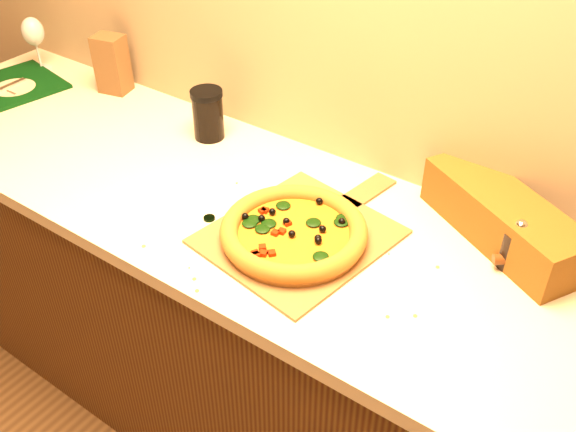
# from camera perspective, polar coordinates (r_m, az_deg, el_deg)

# --- Properties ---
(cabinet) EXTENTS (2.80, 0.65, 0.86)m
(cabinet) POSITION_cam_1_polar(r_m,az_deg,el_deg) (1.90, 0.65, -11.94)
(cabinet) COLOR #401E0D
(cabinet) RESTS_ON ground
(countertop) EXTENTS (2.84, 0.68, 0.04)m
(countertop) POSITION_cam_1_polar(r_m,az_deg,el_deg) (1.59, 0.77, -1.28)
(countertop) COLOR beige
(countertop) RESTS_ON cabinet
(pizza_peel) EXTENTS (0.43, 0.58, 0.01)m
(pizza_peel) POSITION_cam_1_polar(r_m,az_deg,el_deg) (1.54, 1.37, -1.55)
(pizza_peel) COLOR brown
(pizza_peel) RESTS_ON countertop
(pizza) EXTENTS (0.35, 0.35, 0.05)m
(pizza) POSITION_cam_1_polar(r_m,az_deg,el_deg) (1.50, 0.52, -1.43)
(pizza) COLOR #B96C2E
(pizza) RESTS_ON pizza_peel
(bottle_cap) EXTENTS (0.04, 0.04, 0.01)m
(bottle_cap) POSITION_cam_1_polar(r_m,az_deg,el_deg) (1.60, -7.01, -0.19)
(bottle_cap) COLOR black
(bottle_cap) RESTS_ON countertop
(pepper_grinder) EXTENTS (0.07, 0.07, 0.13)m
(pepper_grinder) POSITION_cam_1_polar(r_m,az_deg,el_deg) (1.51, 19.55, -2.66)
(pepper_grinder) COLOR black
(pepper_grinder) RESTS_ON countertop
(bread_bag) EXTENTS (0.45, 0.34, 0.12)m
(bread_bag) POSITION_cam_1_polar(r_m,az_deg,el_deg) (1.58, 18.52, -0.16)
(bread_bag) COLOR brown
(bread_bag) RESTS_ON countertop
(wine_glass) EXTENTS (0.08, 0.08, 0.19)m
(wine_glass) POSITION_cam_1_polar(r_m,az_deg,el_deg) (2.46, -21.71, 14.88)
(wine_glass) COLOR silver
(wine_glass) RESTS_ON countertop
(paper_bag) EXTENTS (0.11, 0.10, 0.19)m
(paper_bag) POSITION_cam_1_polar(r_m,az_deg,el_deg) (2.23, -15.38, 12.89)
(paper_bag) COLOR brown
(paper_bag) RESTS_ON countertop
(dark_jar) EXTENTS (0.09, 0.09, 0.15)m
(dark_jar) POSITION_cam_1_polar(r_m,az_deg,el_deg) (1.90, -7.13, 8.99)
(dark_jar) COLOR black
(dark_jar) RESTS_ON countertop
(side_plate) EXTENTS (0.16, 0.16, 0.01)m
(side_plate) POSITION_cam_1_polar(r_m,az_deg,el_deg) (2.37, -23.13, 10.35)
(side_plate) COLOR beige
(side_plate) RESTS_ON countertop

